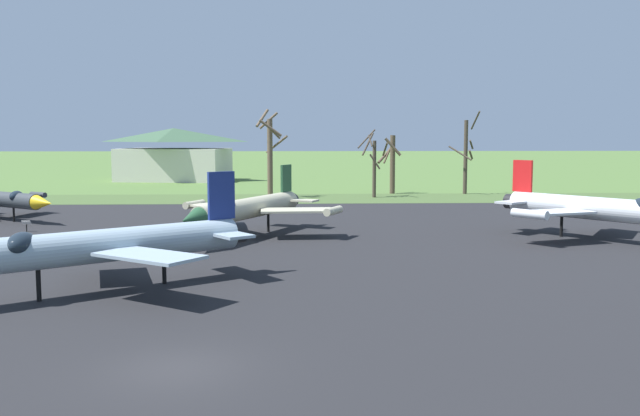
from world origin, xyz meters
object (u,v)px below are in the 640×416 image
Objects in this scene: jet_fighter_front_left at (92,246)px; visitor_building at (174,155)px; info_placard_front_right at (184,246)px; jet_fighter_front_right at (248,208)px; info_placard_rear_left at (26,225)px; jet_fighter_rear_center at (608,209)px.

visitor_building reaches higher than jet_fighter_front_left.
visitor_building reaches higher than info_placard_front_right.
jet_fighter_front_right is 64.50m from visitor_building.
visitor_building is (-15.54, 62.57, 1.92)m from jet_fighter_front_right.
jet_fighter_front_left is 16.21× the size of info_placard_rear_left.
visitor_building is at bearing 120.95° from jet_fighter_rear_center.
jet_fighter_rear_center is 40.91m from info_placard_rear_left.
info_placard_front_right is at bearing 75.67° from jet_fighter_front_left.
info_placard_rear_left is (-16.43, 3.43, -1.53)m from jet_fighter_front_right.
info_placard_rear_left is at bearing 117.51° from jet_fighter_front_left.
visitor_building reaches higher than info_placard_rear_left.
jet_fighter_front_left is 15.04× the size of info_placard_front_right.
visitor_building reaches higher than jet_fighter_rear_center.
visitor_building is at bearing 89.14° from info_placard_rear_left.
jet_fighter_rear_center is (27.23, 3.89, 1.66)m from info_placard_front_right.
jet_fighter_front_left is 1.00× the size of jet_fighter_front_right.
info_placard_front_right is (2.50, 9.81, -1.60)m from jet_fighter_front_left.
info_placard_front_right is 16.81m from info_placard_rear_left.
jet_fighter_front_left is 0.76× the size of visitor_building.
jet_fighter_front_left is 23.00m from info_placard_rear_left.
visitor_building is (0.88, 59.14, 3.45)m from info_placard_rear_left.
info_placard_front_right is 0.07× the size of jet_fighter_rear_center.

